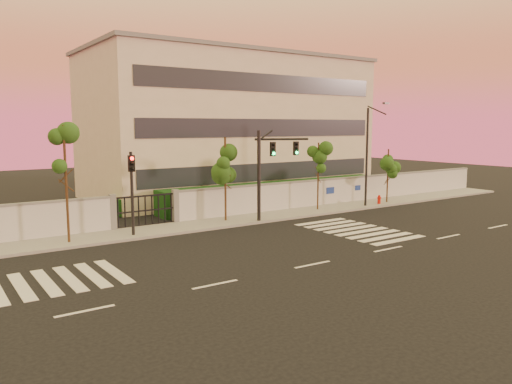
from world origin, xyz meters
The scene contains 14 objects.
ground centered at (0.00, 0.00, 0.00)m, with size 120.00×120.00×0.00m, color black.
sidewalk centered at (0.00, 10.50, 0.07)m, with size 60.00×3.00×0.15m, color gray.
perimeter_wall centered at (0.10, 12.00, 1.07)m, with size 60.00×0.36×2.20m.
hedge_row centered at (1.17, 14.74, 0.82)m, with size 41.00×4.25×1.80m.
institutional_building centered at (9.00, 21.99, 6.16)m, with size 24.40×12.40×12.25m.
road_markings centered at (-1.58, 3.76, 0.01)m, with size 57.00×7.62×0.02m.
street_tree_c centered at (-7.99, 10.06, 4.55)m, with size 1.60×1.28×6.20m.
street_tree_d centered at (1.87, 10.63, 4.01)m, with size 1.65×1.31×5.46m.
street_tree_e centered at (9.55, 10.49, 3.66)m, with size 1.37×1.09×4.98m.
street_tree_f centered at (16.47, 10.06, 3.20)m, with size 1.37×1.09×4.35m.
traffic_signal_main centered at (4.29, 9.32, 3.71)m, with size 3.63×1.36×5.87m.
traffic_signal_secondary centered at (-4.61, 9.79, 3.02)m, with size 0.37×0.35×4.76m.
streetlight_east centered at (13.66, 9.56, 4.23)m, with size 0.47×1.88×7.82m.
fire_hydrant centered at (15.22, 9.76, 0.41)m, with size 0.32×0.31×0.83m.
Camera 1 is at (-14.32, -16.44, 6.16)m, focal length 35.00 mm.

